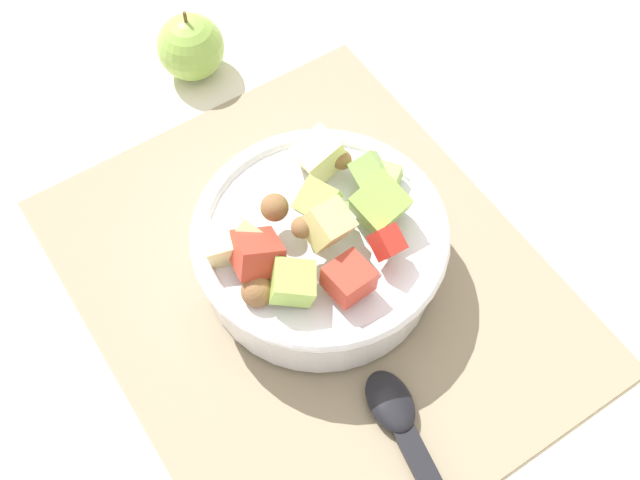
{
  "coord_description": "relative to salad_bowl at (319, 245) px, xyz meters",
  "views": [
    {
      "loc": [
        -0.29,
        0.19,
        0.64
      ],
      "look_at": [
        0.01,
        -0.01,
        0.05
      ],
      "focal_mm": 45.89,
      "sensor_mm": 36.0,
      "label": 1
    }
  ],
  "objects": [
    {
      "name": "placemat",
      "position": [
        -0.01,
        0.01,
        -0.04
      ],
      "size": [
        0.45,
        0.38,
        0.01
      ],
      "primitive_type": "cube",
      "color": "gray",
      "rests_on": "ground_plane"
    },
    {
      "name": "ground_plane",
      "position": [
        -0.01,
        0.01,
        -0.05
      ],
      "size": [
        2.4,
        2.4,
        0.0
      ],
      "primitive_type": "plane",
      "color": "silver"
    },
    {
      "name": "whole_apple",
      "position": [
        0.28,
        -0.02,
        -0.01
      ],
      "size": [
        0.07,
        0.07,
        0.08
      ],
      "color": "#8CB74C",
      "rests_on": "ground_plane"
    },
    {
      "name": "serving_spoon",
      "position": [
        -0.19,
        0.03,
        -0.04
      ],
      "size": [
        0.24,
        0.07,
        0.01
      ],
      "color": "black",
      "rests_on": "placemat"
    },
    {
      "name": "salad_bowl",
      "position": [
        0.0,
        0.0,
        0.0
      ],
      "size": [
        0.22,
        0.22,
        0.12
      ],
      "color": "white",
      "rests_on": "placemat"
    }
  ]
}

